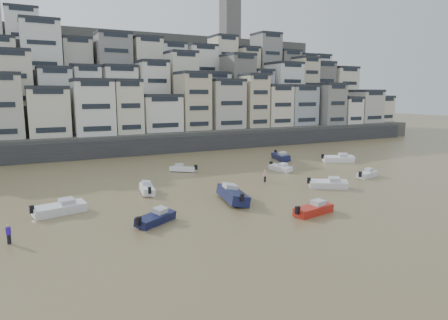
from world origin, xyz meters
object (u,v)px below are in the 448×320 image
boat_b (328,183)px  boat_i (281,155)px  boat_f (147,188)px  boat_j (156,217)px  person_blue (9,234)px  person_pink (265,176)px  boat_e (280,167)px  boat_d (367,173)px  boat_g (338,158)px  boat_a (314,208)px  boat_k (60,207)px  boat_c (233,193)px  boat_h (183,168)px

boat_b → boat_i: boat_i is taller
boat_f → boat_b: bearing=-102.2°
boat_b → boat_j: (-25.13, -3.49, -0.06)m
boat_f → person_blue: 19.36m
person_blue → person_pink: bearing=17.4°
boat_b → boat_j: bearing=-139.6°
boat_i → person_pink: 19.88m
boat_e → person_pink: person_pink is taller
boat_f → boat_j: bearing=176.3°
boat_d → boat_i: (-2.24, 19.28, 0.21)m
boat_g → boat_j: size_ratio=1.24×
boat_a → boat_k: bearing=142.3°
boat_b → boat_c: boat_c is taller
boat_e → person_blue: 42.27m
boat_b → person_blue: person_blue is taller
boat_j → boat_g: bearing=-6.8°
boat_e → boat_f: (-23.71, -4.22, 0.04)m
boat_h → boat_f: bearing=90.7°
person_blue → person_pink: (32.47, 10.20, 0.00)m
boat_g → person_blue: person_blue is taller
boat_c → boat_g: (30.38, 14.75, -0.15)m
boat_e → boat_g: 14.64m
boat_e → boat_g: (14.50, 2.03, 0.19)m
boat_i → person_blue: person_blue is taller
boat_j → person_blue: size_ratio=2.88×
person_pink → boat_f: bearing=175.2°
boat_h → boat_k: (-20.15, -15.75, 0.15)m
boat_g → person_blue: bearing=-135.9°
boat_h → person_pink: (7.66, -12.53, 0.23)m
boat_c → boat_g: size_ratio=1.17×
boat_k → boat_i: bearing=11.3°
boat_h → boat_e: bearing=-164.9°
boat_b → boat_c: (-14.53, 0.23, 0.25)m
boat_g → boat_j: (-40.99, -18.47, -0.16)m
boat_f → person_pink: bearing=-85.7°
boat_b → boat_d: size_ratio=1.16×
boat_a → person_pink: bearing=65.0°
boat_b → boat_g: boat_g is taller
boat_c → boat_h: bearing=7.1°
boat_e → boat_f: 24.08m
boat_h → boat_k: size_ratio=0.81×
boat_i → person_pink: size_ratio=3.60×
person_pink → boat_g: bearing=19.9°
boat_e → boat_h: bearing=-123.4°
boat_c → boat_i: boat_c is taller
boat_f → boat_k: boat_k is taller
boat_d → boat_k: boat_k is taller
boat_b → person_pink: bearing=158.8°
boat_b → person_blue: bearing=-143.1°
boat_k → person_blue: person_blue is taller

